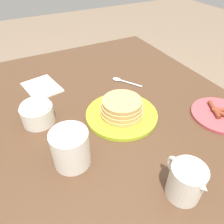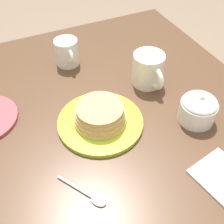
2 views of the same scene
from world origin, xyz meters
name	(u,v)px [view 2 (image 2 of 2)]	position (x,y,z in m)	size (l,w,h in m)	color
dining_table	(115,156)	(0.00, 0.00, 0.61)	(1.13, 0.92, 0.74)	#4C3321
pancake_plate	(100,117)	(-0.03, -0.03, 0.76)	(0.23, 0.23, 0.06)	#AAC628
coffee_mug	(149,70)	(-0.13, 0.17, 0.79)	(0.13, 0.10, 0.10)	silver
creamer_pitcher	(67,52)	(-0.34, -0.02, 0.78)	(0.12, 0.08, 0.10)	silver
sugar_bowl	(198,108)	(0.06, 0.21, 0.78)	(0.10, 0.10, 0.09)	silver
spoon	(89,195)	(0.15, -0.14, 0.74)	(0.12, 0.08, 0.01)	silver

